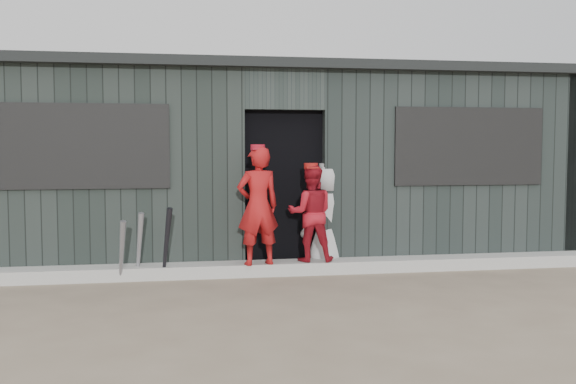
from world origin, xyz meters
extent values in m
plane|color=#705F4D|center=(0.00, 0.00, 0.00)|extent=(80.00, 80.00, 0.00)
cube|color=#A0A09B|center=(0.00, 1.82, 0.07)|extent=(8.00, 0.36, 0.15)
cone|color=gray|center=(-1.76, 1.74, 0.40)|extent=(0.16, 0.27, 0.80)
cone|color=gray|center=(-1.94, 1.57, 0.36)|extent=(0.15, 0.29, 0.73)
cone|color=black|center=(-1.45, 1.62, 0.43)|extent=(0.18, 0.29, 0.86)
imported|color=#A11315|center=(-0.38, 1.68, 0.85)|extent=(0.57, 0.43, 1.40)
imported|color=maroon|center=(0.28, 1.81, 0.74)|extent=(0.62, 0.51, 1.17)
imported|color=#B1B1B1|center=(0.54, 2.13, 0.66)|extent=(0.75, 0.62, 1.31)
cube|color=black|center=(0.00, 3.50, 1.20)|extent=(7.60, 2.70, 2.20)
cube|color=#242B28|center=(-2.25, 2.10, 1.25)|extent=(3.50, 0.20, 2.50)
cube|color=#252C2A|center=(2.25, 2.10, 1.25)|extent=(3.50, 0.20, 2.50)
cube|color=#2A3330|center=(0.00, 2.10, 2.25)|extent=(1.00, 0.20, 0.50)
cube|color=#252C2A|center=(3.90, 3.50, 1.25)|extent=(0.20, 3.00, 2.50)
cube|color=#2C3532|center=(0.00, 4.90, 1.25)|extent=(8.00, 0.20, 2.50)
cube|color=black|center=(0.00, 3.50, 2.56)|extent=(8.30, 3.30, 0.12)
cube|color=black|center=(-2.40, 1.98, 1.55)|extent=(2.00, 0.04, 1.00)
cube|color=black|center=(2.40, 1.98, 1.55)|extent=(2.00, 0.04, 1.00)
cube|color=black|center=(-0.39, 2.52, 1.35)|extent=(0.25, 0.25, 0.96)
cube|color=black|center=(-0.03, 2.55, 1.30)|extent=(0.24, 0.22, 0.86)
camera|label=1|loc=(-1.26, -5.79, 1.54)|focal=40.00mm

